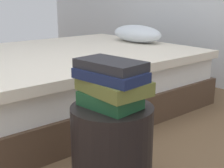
% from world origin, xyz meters
% --- Properties ---
extents(bed, '(1.60, 2.05, 0.62)m').
position_xyz_m(bed, '(-1.17, 0.55, 0.23)').
color(bed, '#4C3828').
rests_on(bed, ground_plane).
extents(side_table, '(0.35, 0.35, 0.44)m').
position_xyz_m(side_table, '(0.00, 0.00, 0.22)').
color(side_table, black).
rests_on(side_table, ground_plane).
extents(book_forest, '(0.26, 0.18, 0.06)m').
position_xyz_m(book_forest, '(-0.01, -0.01, 0.46)').
color(book_forest, '#1E512D').
rests_on(book_forest, side_table).
extents(book_olive, '(0.30, 0.22, 0.06)m').
position_xyz_m(book_olive, '(-0.00, 0.01, 0.52)').
color(book_olive, olive).
rests_on(book_olive, book_forest).
extents(book_navy, '(0.31, 0.19, 0.04)m').
position_xyz_m(book_navy, '(0.00, -0.01, 0.57)').
color(book_navy, '#19234C').
rests_on(book_navy, book_olive).
extents(book_charcoal, '(0.30, 0.19, 0.04)m').
position_xyz_m(book_charcoal, '(-0.01, 0.00, 0.61)').
color(book_charcoal, '#28282D').
rests_on(book_charcoal, book_navy).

